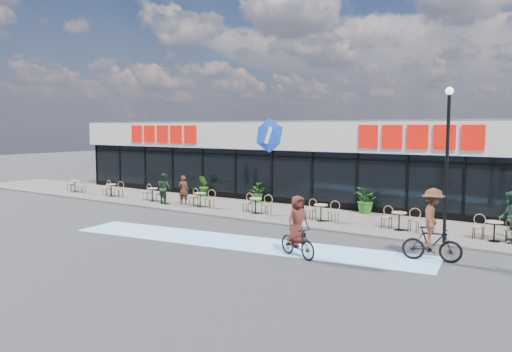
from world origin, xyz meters
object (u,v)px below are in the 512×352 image
(potted_plant_left, at_px, (204,186))
(cyclist_a, at_px, (297,233))
(cyclist_b, at_px, (432,228))
(patron_left, at_px, (184,190))
(bistro_set_0, at_px, (76,185))
(lamp_post, at_px, (447,152))
(pedestrian_a, at_px, (510,217))
(patron_right, at_px, (164,188))
(potted_plant_right, at_px, (366,200))
(potted_plant_mid, at_px, (256,193))

(potted_plant_left, height_order, cyclist_a, cyclist_a)
(cyclist_a, height_order, cyclist_b, cyclist_b)
(patron_left, bearing_deg, bistro_set_0, -18.30)
(lamp_post, distance_m, cyclist_a, 6.22)
(potted_plant_left, relative_size, pedestrian_a, 0.68)
(patron_right, bearing_deg, lamp_post, -176.02)
(lamp_post, xyz_separation_m, potted_plant_left, (-14.92, 4.31, -2.63))
(bistro_set_0, distance_m, patron_left, 9.27)
(potted_plant_right, xyz_separation_m, cyclist_b, (4.87, -6.66, 0.32))
(patron_right, bearing_deg, potted_plant_right, -154.56)
(potted_plant_left, distance_m, patron_right, 3.39)
(patron_left, xyz_separation_m, patron_right, (-1.05, -0.39, 0.05))
(cyclist_a, distance_m, cyclist_b, 4.25)
(lamp_post, height_order, pedestrian_a, lamp_post)
(potted_plant_left, xyz_separation_m, patron_left, (1.11, -3.00, 0.16))
(potted_plant_right, distance_m, cyclist_b, 8.26)
(potted_plant_right, xyz_separation_m, cyclist_a, (1.13, -8.66, 0.08))
(patron_left, height_order, cyclist_b, cyclist_b)
(potted_plant_right, bearing_deg, lamp_post, -42.21)
(lamp_post, distance_m, patron_right, 15.09)
(bistro_set_0, distance_m, patron_right, 8.22)
(potted_plant_mid, height_order, cyclist_b, cyclist_b)
(lamp_post, relative_size, cyclist_b, 2.37)
(cyclist_a, xyz_separation_m, cyclist_b, (3.75, 2.00, 0.24))
(bistro_set_0, distance_m, potted_plant_mid, 12.36)
(lamp_post, height_order, bistro_set_0, lamp_post)
(cyclist_b, bearing_deg, patron_left, 165.03)
(bistro_set_0, bearing_deg, cyclist_a, -16.39)
(bistro_set_0, height_order, patron_left, patron_left)
(potted_plant_mid, distance_m, patron_left, 3.99)
(bistro_set_0, height_order, potted_plant_right, potted_plant_right)
(bistro_set_0, xyz_separation_m, potted_plant_left, (8.15, 3.00, 0.18))
(bistro_set_0, xyz_separation_m, potted_plant_mid, (12.02, 2.88, 0.08))
(lamp_post, height_order, patron_left, lamp_post)
(potted_plant_left, bearing_deg, lamp_post, -16.12)
(patron_left, height_order, pedestrian_a, pedestrian_a)
(lamp_post, bearing_deg, potted_plant_right, 137.79)
(potted_plant_mid, distance_m, potted_plant_right, 6.40)
(potted_plant_left, bearing_deg, pedestrian_a, -10.14)
(lamp_post, distance_m, potted_plant_mid, 12.13)
(potted_plant_right, xyz_separation_m, patron_right, (-10.21, -3.30, 0.19))
(potted_plant_left, bearing_deg, patron_right, -88.99)
(potted_plant_mid, height_order, patron_left, patron_left)
(patron_right, relative_size, cyclist_b, 0.72)
(patron_right, relative_size, pedestrian_a, 0.89)
(cyclist_b, bearing_deg, patron_right, 167.43)
(cyclist_b, bearing_deg, pedestrian_a, 65.36)
(potted_plant_mid, relative_size, cyclist_a, 0.53)
(lamp_post, bearing_deg, patron_left, 174.57)
(bistro_set_0, bearing_deg, potted_plant_left, 20.24)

